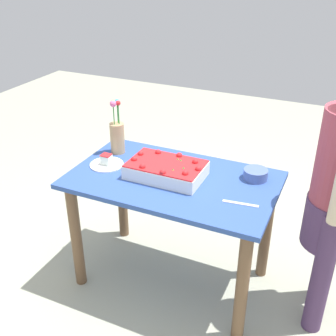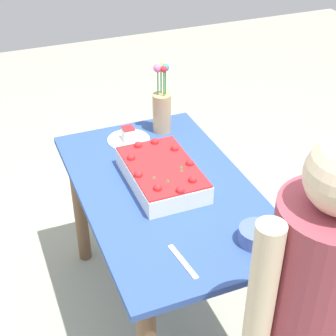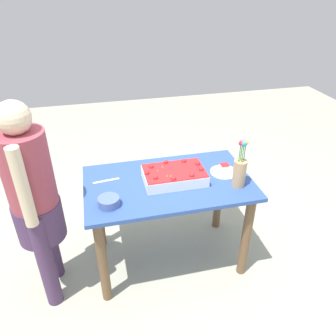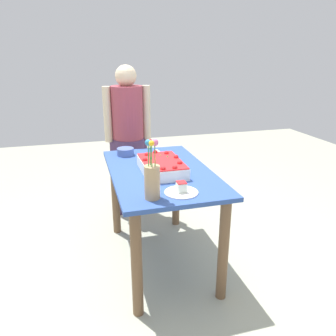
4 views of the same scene
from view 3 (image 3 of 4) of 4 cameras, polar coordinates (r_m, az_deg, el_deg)
The scene contains 8 objects.
ground_plane at distance 2.89m, azimuth 0.06°, elevation -15.18°, with size 8.00×8.00×0.00m, color #A0A28C.
dining_table at distance 2.48m, azimuth 0.07°, elevation -5.26°, with size 1.22×0.72×0.77m.
sheet_cake at distance 2.38m, azimuth 1.09°, elevation -1.25°, with size 0.44×0.28×0.11m.
serving_plate_with_slice at distance 2.52m, azimuth 9.75°, elevation -0.42°, with size 0.21×0.21×0.07m.
cake_knife at distance 2.44m, azimuth -10.70°, elevation -2.20°, with size 0.19×0.02×0.00m, color silver.
flower_vase at distance 2.33m, azimuth 12.36°, elevation -0.44°, with size 0.09×0.09×0.36m.
fruit_bowl at distance 2.17m, azimuth -10.27°, elevation -5.81°, with size 0.14×0.14×0.06m, color #4E65A1.
person_standing at distance 2.27m, azimuth -22.36°, elevation -4.56°, with size 0.31×0.45×1.49m.
Camera 3 is at (0.46, 1.94, 2.09)m, focal length 35.00 mm.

